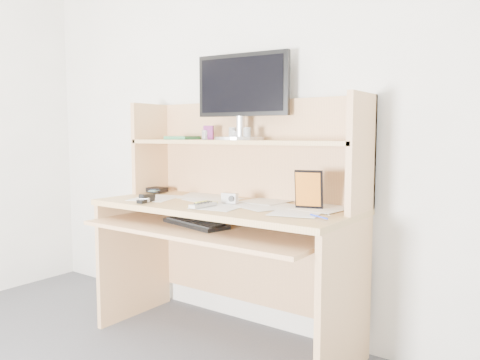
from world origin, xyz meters
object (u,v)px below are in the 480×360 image
Objects in this scene: tv_remote at (203,205)px; monitor at (242,94)px; game_case at (309,189)px; desk at (232,212)px; keyboard at (195,223)px.

tv_remote is 0.30× the size of monitor.
game_case reaches higher than tv_remote.
monitor is at bearing 148.96° from game_case.
keyboard is at bearing -107.52° from desk.
desk reaches higher than game_case.
monitor is (-0.47, 0.11, 0.48)m from game_case.
keyboard is 0.60m from game_case.
game_case reaches higher than keyboard.
keyboard is 0.75m from monitor.
desk is 0.23m from keyboard.
desk is at bearing -89.32° from monitor.
game_case is at bearing 0.08° from desk.
desk is 0.25m from tv_remote.
desk reaches higher than keyboard.
keyboard is 2.23× the size of game_case.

